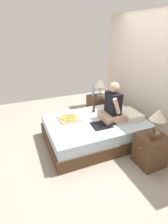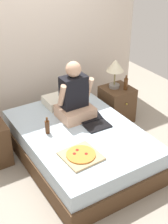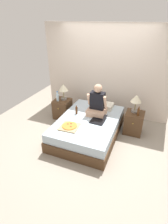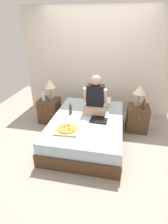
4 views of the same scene
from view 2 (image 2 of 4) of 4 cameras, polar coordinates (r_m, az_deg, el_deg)
ground_plane at (r=4.20m, az=-0.78°, el=-8.46°), size 5.65×5.65×0.00m
wall_back at (r=4.70m, az=-9.64°, el=12.80°), size 3.65×0.12×2.50m
bed at (r=4.07m, az=-0.80°, el=-5.96°), size 1.39×1.99×0.46m
nightstand_right at (r=4.90m, az=6.00°, el=1.44°), size 0.44×0.47×0.56m
lamp_on_right_nightstand at (r=4.66m, az=5.73°, el=8.13°), size 0.26×0.26×0.45m
beer_bottle at (r=4.70m, az=7.66°, el=5.15°), size 0.06×0.06×0.23m
pillow at (r=4.50m, az=-3.93°, el=2.26°), size 0.52×0.34×0.12m
person_seated at (r=4.06m, az=-1.76°, el=2.63°), size 0.47×0.40×0.78m
laptop at (r=4.03m, az=1.97°, el=-1.95°), size 0.33×0.43×0.07m
pizza_box at (r=3.47m, az=-0.57°, el=-7.95°), size 0.42×0.42×0.05m
beer_bottle_on_bed at (r=3.84m, az=-6.72°, el=-2.69°), size 0.06×0.06×0.22m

